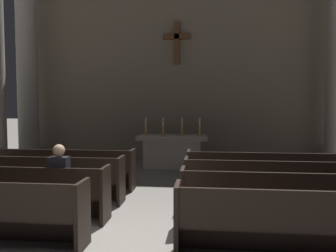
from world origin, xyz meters
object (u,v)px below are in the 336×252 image
(pew_right_row_1, at_px, (308,224))
(candlestick_inner_left, at_px, (163,130))
(pew_left_row_4, at_px, (63,168))
(pew_right_row_3, at_px, (274,184))
(altar, at_px, (172,151))
(candlestick_inner_right, at_px, (182,130))
(candlestick_outer_right, at_px, (200,130))
(pew_right_row_2, at_px, (287,200))
(pew_left_row_3, at_px, (41,178))
(candlestick_outer_left, at_px, (146,130))
(column_left_fourth, at_px, (27,67))
(pew_right_row_4, at_px, (264,173))
(lone_worshipper, at_px, (61,180))
(pew_left_row_2, at_px, (12,192))

(pew_right_row_1, height_order, candlestick_inner_left, candlestick_inner_left)
(pew_left_row_4, relative_size, pew_right_row_3, 1.00)
(altar, bearing_deg, pew_right_row_1, -69.41)
(candlestick_inner_right, bearing_deg, candlestick_outer_right, 0.00)
(pew_right_row_2, xyz_separation_m, candlestick_inner_right, (-2.01, 5.08, 0.70))
(pew_left_row_3, xyz_separation_m, candlestick_outer_left, (1.46, 4.01, 0.70))
(column_left_fourth, bearing_deg, pew_right_row_4, -26.52)
(column_left_fourth, relative_size, lone_worshipper, 5.14)
(pew_right_row_4, relative_size, column_left_fourth, 0.50)
(pew_right_row_2, bearing_deg, altar, 114.45)
(candlestick_outer_left, bearing_deg, pew_left_row_3, -109.99)
(altar, bearing_deg, lone_worshipper, -105.79)
(pew_right_row_3, bearing_deg, pew_right_row_2, -90.00)
(pew_right_row_1, xyz_separation_m, pew_right_row_4, (0.00, 3.20, 0.00))
(pew_left_row_3, relative_size, pew_right_row_3, 1.00)
(pew_left_row_2, bearing_deg, column_left_fourth, 116.16)
(pew_left_row_3, relative_size, column_left_fourth, 0.50)
(pew_left_row_4, xyz_separation_m, candlestick_inner_right, (2.61, 2.94, 0.70))
(altar, bearing_deg, pew_left_row_4, -128.12)
(altar, xyz_separation_m, candlestick_inner_right, (0.30, 0.00, 0.65))
(altar, bearing_deg, pew_right_row_2, -65.55)
(column_left_fourth, height_order, candlestick_inner_left, column_left_fourth)
(pew_right_row_1, height_order, pew_right_row_3, same)
(pew_right_row_1, height_order, pew_right_row_4, same)
(column_left_fourth, bearing_deg, pew_right_row_3, -32.67)
(pew_right_row_2, bearing_deg, candlestick_inner_left, 117.19)
(candlestick_inner_left, bearing_deg, column_left_fourth, 170.68)
(pew_right_row_2, bearing_deg, pew_right_row_4, 90.00)
(altar, distance_m, candlestick_inner_right, 0.71)
(candlestick_inner_left, bearing_deg, pew_left_row_3, -116.61)
(lone_worshipper, bearing_deg, candlestick_outer_left, 83.49)
(pew_right_row_2, bearing_deg, candlestick_outer_right, 106.03)
(candlestick_inner_right, relative_size, lone_worshipper, 0.42)
(candlestick_inner_right, height_order, lone_worshipper, candlestick_inner_right)
(pew_right_row_3, height_order, altar, altar)
(candlestick_inner_right, bearing_deg, pew_left_row_2, -117.19)
(pew_left_row_2, distance_m, candlestick_inner_right, 5.75)
(pew_left_row_4, bearing_deg, pew_left_row_3, -90.00)
(pew_left_row_2, relative_size, pew_right_row_4, 1.00)
(candlestick_inner_right, bearing_deg, pew_left_row_3, -123.05)
(pew_right_row_1, distance_m, pew_right_row_2, 1.07)
(column_left_fourth, height_order, candlestick_outer_right, column_left_fourth)
(altar, bearing_deg, candlestick_inner_left, 180.00)
(column_left_fourth, xyz_separation_m, candlestick_inner_left, (4.90, -0.80, -2.13))
(altar, bearing_deg, pew_left_row_2, -114.45)
(pew_left_row_2, xyz_separation_m, column_left_fourth, (-2.89, 5.88, 2.83))
(column_left_fourth, xyz_separation_m, altar, (5.20, -0.80, -2.77))
(pew_right_row_3, height_order, lone_worshipper, lone_worshipper)
(pew_left_row_4, height_order, pew_right_row_2, same)
(pew_left_row_2, xyz_separation_m, pew_right_row_1, (4.62, -1.07, 0.00))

